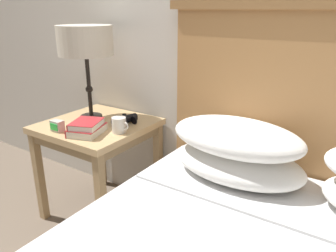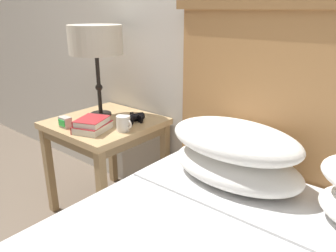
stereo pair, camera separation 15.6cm
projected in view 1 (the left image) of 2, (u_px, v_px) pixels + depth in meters
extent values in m
cube|color=tan|center=(97.00, 126.00, 1.92)|extent=(0.58, 0.58, 0.04)
cube|color=#917650|center=(98.00, 132.00, 1.93)|extent=(0.55, 0.55, 0.05)
cube|color=#A4865B|center=(39.00, 177.00, 1.95)|extent=(0.04, 0.04, 0.56)
cube|color=#A4865B|center=(101.00, 203.00, 1.69)|extent=(0.04, 0.04, 0.56)
cube|color=#A4865B|center=(100.00, 148.00, 2.35)|extent=(0.04, 0.04, 0.56)
cube|color=#A4865B|center=(158.00, 166.00, 2.09)|extent=(0.04, 0.04, 0.56)
cube|color=silver|center=(302.00, 210.00, 1.26)|extent=(1.41, 0.28, 0.01)
cube|color=#AD7A47|center=(323.00, 151.00, 1.50)|extent=(1.55, 0.06, 1.23)
ellipsoid|color=white|center=(238.00, 164.00, 1.49)|extent=(0.60, 0.36, 0.15)
ellipsoid|color=white|center=(236.00, 137.00, 1.45)|extent=(0.60, 0.36, 0.15)
cylinder|color=black|center=(91.00, 116.00, 2.00)|extent=(0.13, 0.13, 0.01)
cylinder|color=black|center=(89.00, 86.00, 1.94)|extent=(0.02, 0.02, 0.36)
sphere|color=black|center=(89.00, 89.00, 1.95)|extent=(0.04, 0.04, 0.04)
cylinder|color=beige|center=(85.00, 40.00, 1.85)|extent=(0.31, 0.31, 0.17)
cube|color=silver|center=(87.00, 130.00, 1.74)|extent=(0.20, 0.22, 0.04)
cube|color=#B2282D|center=(87.00, 127.00, 1.73)|extent=(0.20, 0.23, 0.00)
cube|color=#B2282D|center=(75.00, 129.00, 1.76)|extent=(0.06, 0.18, 0.04)
cube|color=silver|center=(87.00, 124.00, 1.72)|extent=(0.19, 0.20, 0.03)
cube|color=#B2282D|center=(86.00, 121.00, 1.72)|extent=(0.19, 0.21, 0.00)
cube|color=#B2282D|center=(75.00, 123.00, 1.74)|extent=(0.07, 0.16, 0.03)
cylinder|color=black|center=(120.00, 121.00, 1.88)|extent=(0.07, 0.10, 0.04)
cylinder|color=black|center=(125.00, 123.00, 1.85)|extent=(0.05, 0.02, 0.05)
cylinder|color=black|center=(115.00, 119.00, 1.92)|extent=(0.04, 0.02, 0.04)
cylinder|color=black|center=(129.00, 118.00, 1.92)|extent=(0.07, 0.10, 0.04)
cylinder|color=black|center=(134.00, 120.00, 1.89)|extent=(0.05, 0.02, 0.05)
cylinder|color=black|center=(125.00, 116.00, 1.96)|extent=(0.04, 0.02, 0.04)
cube|color=black|center=(125.00, 118.00, 1.90)|extent=(0.06, 0.05, 0.01)
cylinder|color=black|center=(125.00, 117.00, 1.90)|extent=(0.02, 0.02, 0.02)
cylinder|color=silver|center=(119.00, 125.00, 1.75)|extent=(0.08, 0.08, 0.08)
torus|color=silver|center=(125.00, 126.00, 1.73)|extent=(0.05, 0.01, 0.05)
cube|color=#B7B2A8|center=(57.00, 126.00, 1.77)|extent=(0.07, 0.04, 0.06)
cube|color=green|center=(54.00, 127.00, 1.75)|extent=(0.06, 0.00, 0.04)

